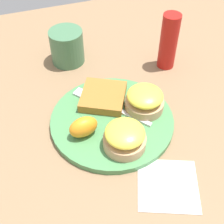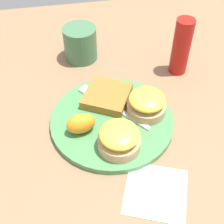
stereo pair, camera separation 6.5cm
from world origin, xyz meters
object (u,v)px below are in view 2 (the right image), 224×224
orange_wedge (81,124)px  fork (109,104)px  sandwich_benedict_right (147,103)px  condiment_bottle (181,47)px  cup (80,43)px  hashbrown_patty (106,96)px  sandwich_benedict_left (117,139)px

orange_wedge → fork: size_ratio=0.36×
sandwich_benedict_right → condiment_bottle: size_ratio=0.59×
fork → sandwich_benedict_right: bearing=-114.4°
sandwich_benedict_right → cup: 0.27m
hashbrown_patty → sandwich_benedict_right: bearing=-124.7°
sandwich_benedict_right → hashbrown_patty: size_ratio=0.87×
hashbrown_patty → fork: size_ratio=0.59×
sandwich_benedict_left → cup: cup is taller
cup → hashbrown_patty: bearing=-169.3°
sandwich_benedict_right → condiment_bottle: (0.14, -0.12, 0.03)m
sandwich_benedict_left → sandwich_benedict_right: size_ratio=1.00×
fork → condiment_bottle: bearing=-61.9°
cup → condiment_bottle: condiment_bottle is taller
sandwich_benedict_right → fork: bearing=65.6°
sandwich_benedict_left → condiment_bottle: (0.22, -0.20, 0.03)m
sandwich_benedict_left → orange_wedge: bearing=50.3°
fork → cup: size_ratio=1.43×
fork → hashbrown_patty: bearing=8.3°
condiment_bottle → sandwich_benedict_right: bearing=139.2°
sandwich_benedict_right → cup: (0.24, 0.11, 0.01)m
hashbrown_patty → fork: 0.02m
fork → condiment_bottle: size_ratio=1.14×
sandwich_benedict_right → fork: sandwich_benedict_right is taller
sandwich_benedict_left → hashbrown_patty: size_ratio=0.87×
sandwich_benedict_right → hashbrown_patty: (0.05, 0.08, -0.02)m
sandwich_benedict_left → cup: size_ratio=0.74×
cup → condiment_bottle: (-0.10, -0.24, 0.03)m
sandwich_benedict_right → orange_wedge: bearing=101.2°
orange_wedge → condiment_bottle: 0.32m
orange_wedge → fork: bearing=-47.4°
sandwich_benedict_left → sandwich_benedict_right: bearing=-44.4°
orange_wedge → cup: 0.27m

